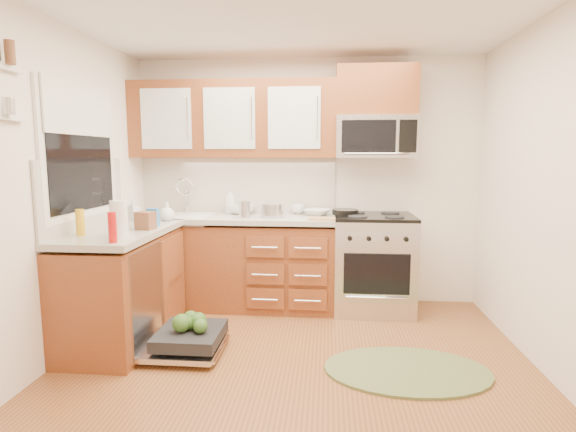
# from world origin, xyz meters

# --- Properties ---
(floor) EXTENTS (3.50, 3.50, 0.00)m
(floor) POSITION_xyz_m (0.00, 0.00, 0.00)
(floor) COLOR brown
(floor) RESTS_ON ground
(wall_back) EXTENTS (3.50, 0.04, 2.50)m
(wall_back) POSITION_xyz_m (0.00, 1.75, 1.25)
(wall_back) COLOR white
(wall_back) RESTS_ON ground
(wall_front) EXTENTS (3.50, 0.04, 2.50)m
(wall_front) POSITION_xyz_m (0.00, -1.75, 1.25)
(wall_front) COLOR white
(wall_front) RESTS_ON ground
(wall_left) EXTENTS (0.04, 3.50, 2.50)m
(wall_left) POSITION_xyz_m (-1.75, 0.00, 1.25)
(wall_left) COLOR white
(wall_left) RESTS_ON ground
(wall_right) EXTENTS (0.04, 3.50, 2.50)m
(wall_right) POSITION_xyz_m (1.75, 0.00, 1.25)
(wall_right) COLOR white
(wall_right) RESTS_ON ground
(base_cabinet_back) EXTENTS (2.05, 0.60, 0.85)m
(base_cabinet_back) POSITION_xyz_m (-0.73, 1.45, 0.42)
(base_cabinet_back) COLOR maroon
(base_cabinet_back) RESTS_ON ground
(base_cabinet_left) EXTENTS (0.60, 1.25, 0.85)m
(base_cabinet_left) POSITION_xyz_m (-1.45, 0.52, 0.42)
(base_cabinet_left) COLOR maroon
(base_cabinet_left) RESTS_ON ground
(countertop_back) EXTENTS (2.07, 0.64, 0.05)m
(countertop_back) POSITION_xyz_m (-0.72, 1.44, 0.90)
(countertop_back) COLOR beige
(countertop_back) RESTS_ON base_cabinet_back
(countertop_left) EXTENTS (0.64, 1.27, 0.05)m
(countertop_left) POSITION_xyz_m (-1.44, 0.53, 0.90)
(countertop_left) COLOR beige
(countertop_left) RESTS_ON base_cabinet_left
(backsplash_back) EXTENTS (2.05, 0.02, 0.57)m
(backsplash_back) POSITION_xyz_m (-0.73, 1.74, 1.21)
(backsplash_back) COLOR beige
(backsplash_back) RESTS_ON ground
(backsplash_left) EXTENTS (0.02, 1.25, 0.57)m
(backsplash_left) POSITION_xyz_m (-1.74, 0.52, 1.21)
(backsplash_left) COLOR beige
(backsplash_left) RESTS_ON ground
(upper_cabinets) EXTENTS (2.05, 0.35, 0.75)m
(upper_cabinets) POSITION_xyz_m (-0.73, 1.57, 1.88)
(upper_cabinets) COLOR maroon
(upper_cabinets) RESTS_ON ground
(cabinet_over_mw) EXTENTS (0.76, 0.35, 0.47)m
(cabinet_over_mw) POSITION_xyz_m (0.68, 1.57, 2.13)
(cabinet_over_mw) COLOR maroon
(cabinet_over_mw) RESTS_ON ground
(range) EXTENTS (0.76, 0.64, 0.95)m
(range) POSITION_xyz_m (0.68, 1.43, 0.47)
(range) COLOR silver
(range) RESTS_ON ground
(microwave) EXTENTS (0.76, 0.38, 0.40)m
(microwave) POSITION_xyz_m (0.68, 1.55, 1.70)
(microwave) COLOR silver
(microwave) RESTS_ON ground
(sink) EXTENTS (0.62, 0.50, 0.26)m
(sink) POSITION_xyz_m (-1.25, 1.42, 0.80)
(sink) COLOR white
(sink) RESTS_ON ground
(dishwasher) EXTENTS (0.70, 0.60, 0.20)m
(dishwasher) POSITION_xyz_m (-0.86, 0.30, 0.10)
(dishwasher) COLOR silver
(dishwasher) RESTS_ON ground
(window) EXTENTS (0.03, 1.05, 1.05)m
(window) POSITION_xyz_m (-1.74, 0.50, 1.55)
(window) COLOR white
(window) RESTS_ON ground
(window_blind) EXTENTS (0.02, 0.96, 0.40)m
(window_blind) POSITION_xyz_m (-1.71, 0.50, 1.88)
(window_blind) COLOR white
(window_blind) RESTS_ON ground
(shelf_lower) EXTENTS (0.04, 0.40, 0.03)m
(shelf_lower) POSITION_xyz_m (-1.72, -0.35, 1.75)
(shelf_lower) COLOR white
(shelf_lower) RESTS_ON ground
(rug) EXTENTS (1.37, 1.14, 0.02)m
(rug) POSITION_xyz_m (0.80, 0.14, 0.01)
(rug) COLOR #5F6E3F
(rug) RESTS_ON ground
(skillet) EXTENTS (0.32, 0.32, 0.05)m
(skillet) POSITION_xyz_m (0.40, 1.47, 0.97)
(skillet) COLOR black
(skillet) RESTS_ON range
(stock_pot) EXTENTS (0.22, 0.22, 0.13)m
(stock_pot) POSITION_xyz_m (-0.31, 1.35, 0.99)
(stock_pot) COLOR silver
(stock_pot) RESTS_ON countertop_back
(cutting_board) EXTENTS (0.28, 0.19, 0.02)m
(cutting_board) POSITION_xyz_m (0.18, 1.25, 0.93)
(cutting_board) COLOR #AA754D
(cutting_board) RESTS_ON countertop_back
(canister) EXTENTS (0.12, 0.12, 0.17)m
(canister) POSITION_xyz_m (-0.56, 1.25, 1.01)
(canister) COLOR silver
(canister) RESTS_ON countertop_back
(paper_towel_roll) EXTENTS (0.13, 0.13, 0.27)m
(paper_towel_roll) POSITION_xyz_m (-1.30, 0.20, 1.06)
(paper_towel_roll) COLOR white
(paper_towel_roll) RESTS_ON countertop_left
(mustard_bottle) EXTENTS (0.07, 0.07, 0.20)m
(mustard_bottle) POSITION_xyz_m (-1.62, 0.24, 1.02)
(mustard_bottle) COLOR gold
(mustard_bottle) RESTS_ON countertop_left
(red_bottle) EXTENTS (0.07, 0.07, 0.21)m
(red_bottle) POSITION_xyz_m (-1.25, 0.00, 1.03)
(red_bottle) COLOR red
(red_bottle) RESTS_ON countertop_left
(wooden_box) EXTENTS (0.17, 0.14, 0.14)m
(wooden_box) POSITION_xyz_m (-1.25, 0.56, 1.00)
(wooden_box) COLOR brown
(wooden_box) RESTS_ON countertop_left
(blue_carton) EXTENTS (0.10, 0.07, 0.15)m
(blue_carton) POSITION_xyz_m (-1.25, 0.72, 1.00)
(blue_carton) COLOR #2870BD
(blue_carton) RESTS_ON countertop_left
(bowl_a) EXTENTS (0.33, 0.33, 0.06)m
(bowl_a) POSITION_xyz_m (0.12, 1.55, 0.96)
(bowl_a) COLOR #999999
(bowl_a) RESTS_ON countertop_back
(bowl_b) EXTENTS (0.40, 0.40, 0.09)m
(bowl_b) POSITION_xyz_m (-0.67, 1.60, 0.97)
(bowl_b) COLOR #999999
(bowl_b) RESTS_ON countertop_back
(cup) EXTENTS (0.17, 0.17, 0.11)m
(cup) POSITION_xyz_m (-0.08, 1.65, 0.98)
(cup) COLOR #999999
(cup) RESTS_ON countertop_back
(soap_bottle_a) EXTENTS (0.13, 0.13, 0.27)m
(soap_bottle_a) POSITION_xyz_m (-0.77, 1.56, 1.06)
(soap_bottle_a) COLOR #999999
(soap_bottle_a) RESTS_ON countertop_back
(soap_bottle_b) EXTENTS (0.12, 0.12, 0.20)m
(soap_bottle_b) POSITION_xyz_m (-1.57, 1.05, 1.03)
(soap_bottle_b) COLOR #999999
(soap_bottle_b) RESTS_ON countertop_left
(soap_bottle_c) EXTENTS (0.16, 0.16, 0.17)m
(soap_bottle_c) POSITION_xyz_m (-1.25, 1.05, 1.01)
(soap_bottle_c) COLOR #999999
(soap_bottle_c) RESTS_ON countertop_left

